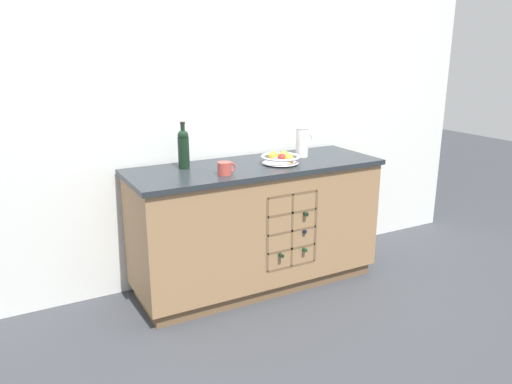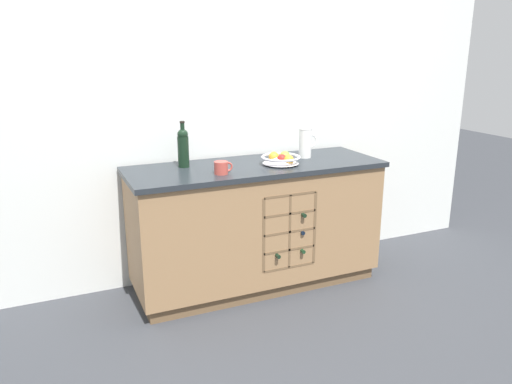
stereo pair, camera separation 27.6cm
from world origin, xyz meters
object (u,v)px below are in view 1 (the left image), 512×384
Objects in this scene: standing_wine_bottle at (183,148)px; white_pitcher at (302,142)px; ceramic_mug at (225,168)px; fruit_bowl at (281,158)px.

white_pitcher is at bearing -4.09° from standing_wine_bottle.
standing_wine_bottle reaches higher than ceramic_mug.
standing_wine_bottle is (-0.90, 0.06, 0.03)m from white_pitcher.
ceramic_mug is at bearing -59.67° from standing_wine_bottle.
standing_wine_bottle is (-0.64, 0.20, 0.10)m from fruit_bowl.
standing_wine_bottle is at bearing 120.33° from ceramic_mug.
fruit_bowl is at bearing -153.31° from white_pitcher.
white_pitcher is 0.70× the size of standing_wine_bottle.
fruit_bowl is at bearing -17.22° from standing_wine_bottle.
fruit_bowl is 0.31m from white_pitcher.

